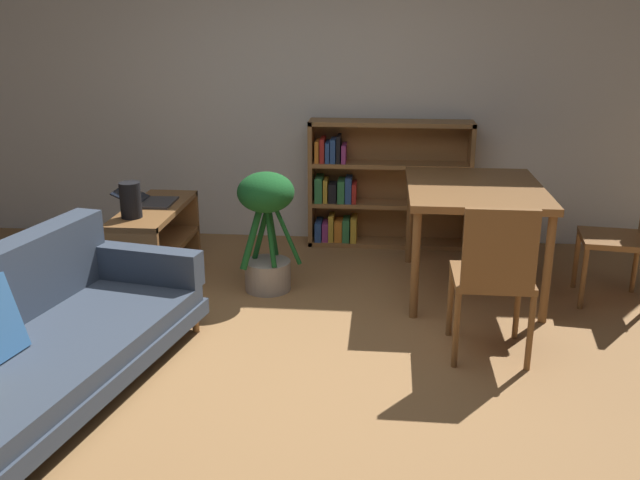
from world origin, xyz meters
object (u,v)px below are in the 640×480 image
(fabric_couch, at_px, (18,342))
(open_laptop, at_px, (148,200))
(potted_floor_plant, at_px, (266,222))
(dining_chair_far, at_px, (494,273))
(desk_speaker, at_px, (131,200))
(dining_table, at_px, (474,196))
(dining_chair_near, at_px, (629,230))
(bookshelf, at_px, (378,185))
(media_console, at_px, (156,245))

(fabric_couch, distance_m, open_laptop, 1.84)
(potted_floor_plant, xyz_separation_m, dining_chair_far, (1.46, -0.94, 0.02))
(dining_chair_far, bearing_deg, desk_speaker, 162.64)
(dining_table, bearing_deg, desk_speaker, -171.79)
(dining_chair_near, xyz_separation_m, dining_chair_far, (-1.04, -0.95, 0.01))
(open_laptop, relative_size, desk_speaker, 1.72)
(desk_speaker, relative_size, dining_chair_near, 0.26)
(desk_speaker, relative_size, potted_floor_plant, 0.28)
(open_laptop, distance_m, bookshelf, 1.97)
(media_console, height_order, bookshelf, bookshelf)
(open_laptop, xyz_separation_m, dining_chair_near, (3.43, -0.17, -0.09))
(potted_floor_plant, bearing_deg, dining_chair_far, -32.66)
(desk_speaker, height_order, potted_floor_plant, potted_floor_plant)
(desk_speaker, bearing_deg, dining_chair_near, 3.45)
(potted_floor_plant, bearing_deg, open_laptop, 168.91)
(fabric_couch, bearing_deg, desk_speaker, 85.93)
(media_console, height_order, open_laptop, open_laptop)
(desk_speaker, height_order, bookshelf, bookshelf)
(potted_floor_plant, height_order, bookshelf, bookshelf)
(dining_table, xyz_separation_m, dining_chair_near, (1.04, -0.14, -0.18))
(media_console, xyz_separation_m, open_laptop, (-0.07, 0.10, 0.32))
(fabric_couch, height_order, media_console, fabric_couch)
(dining_chair_far, height_order, bookshelf, bookshelf)
(fabric_couch, bearing_deg, open_laptop, 87.03)
(dining_table, distance_m, dining_chair_far, 1.10)
(open_laptop, relative_size, dining_chair_near, 0.45)
(media_console, relative_size, desk_speaker, 4.21)
(potted_floor_plant, distance_m, bookshelf, 1.41)
(dining_chair_near, bearing_deg, bookshelf, 146.01)
(fabric_couch, distance_m, dining_table, 3.08)
(media_console, bearing_deg, desk_speaker, -101.72)
(dining_table, bearing_deg, potted_floor_plant, -174.20)
(open_laptop, height_order, dining_chair_far, dining_chair_far)
(desk_speaker, relative_size, dining_table, 0.21)
(dining_chair_far, bearing_deg, dining_chair_near, 42.27)
(dining_chair_near, bearing_deg, fabric_couch, -155.00)
(potted_floor_plant, relative_size, dining_chair_near, 0.93)
(potted_floor_plant, xyz_separation_m, dining_chair_near, (2.51, 0.01, 0.01))
(desk_speaker, bearing_deg, media_console, 78.28)
(potted_floor_plant, xyz_separation_m, dining_table, (1.47, 0.15, 0.18))
(open_laptop, bearing_deg, bookshelf, 30.29)
(dining_table, height_order, bookshelf, bookshelf)
(fabric_couch, height_order, open_laptop, fabric_couch)
(desk_speaker, xyz_separation_m, dining_table, (2.38, 0.34, -0.01))
(fabric_couch, bearing_deg, dining_chair_near, 25.00)
(dining_table, distance_m, bookshelf, 1.25)
(fabric_couch, xyz_separation_m, bookshelf, (1.80, 2.81, 0.19))
(fabric_couch, height_order, bookshelf, bookshelf)
(media_console, xyz_separation_m, dining_chair_far, (2.32, -1.02, 0.24))
(media_console, relative_size, dining_chair_near, 1.11)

